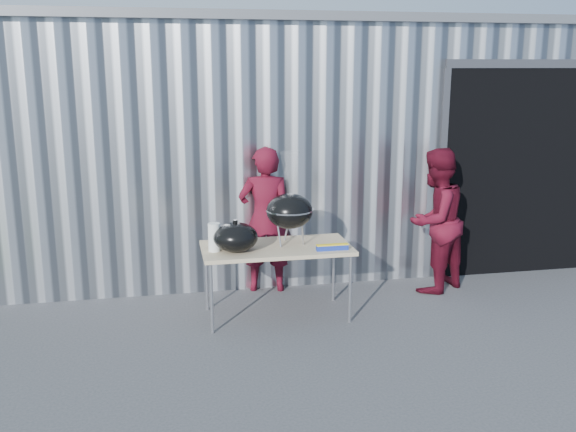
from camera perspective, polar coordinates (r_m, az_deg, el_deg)
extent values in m
plane|color=#3F3F41|center=(6.00, 1.26, -11.71)|extent=(80.00, 80.00, 0.00)
cube|color=silver|center=(10.26, -0.04, 7.47)|extent=(8.00, 6.00, 3.00)
cube|color=slate|center=(10.22, -0.04, 16.15)|extent=(8.20, 6.20, 0.10)
cube|color=black|center=(8.90, 19.21, 4.23)|extent=(2.40, 1.20, 2.50)
cube|color=#4C4C51|center=(8.32, 21.91, 12.45)|extent=(2.52, 0.08, 0.10)
cube|color=tan|center=(6.49, -1.03, -2.86)|extent=(1.50, 0.75, 0.04)
cylinder|color=silver|center=(6.23, -6.81, -7.30)|extent=(0.03, 0.03, 0.71)
cylinder|color=silver|center=(6.47, 5.55, -6.47)|extent=(0.03, 0.03, 0.71)
cylinder|color=silver|center=(6.82, -7.24, -5.47)|extent=(0.03, 0.03, 0.71)
cylinder|color=silver|center=(7.04, 4.07, -4.79)|extent=(0.03, 0.03, 0.71)
ellipsoid|color=black|center=(6.47, 0.14, 0.44)|extent=(0.47, 0.47, 0.35)
cylinder|color=silver|center=(6.47, 0.14, 0.55)|extent=(0.48, 0.48, 0.02)
cylinder|color=silver|center=(6.47, 0.14, 0.67)|extent=(0.45, 0.45, 0.01)
cylinder|color=silver|center=(6.66, -0.10, -1.19)|extent=(0.02, 0.02, 0.24)
cylinder|color=silver|center=(6.44, -0.80, -1.70)|extent=(0.02, 0.02, 0.24)
cylinder|color=silver|center=(6.48, 1.31, -1.60)|extent=(0.02, 0.02, 0.24)
cylinder|color=#BE6B44|center=(6.44, -1.14, 0.74)|extent=(0.02, 0.14, 0.02)
cylinder|color=#BE6B44|center=(6.44, -0.82, 0.75)|extent=(0.02, 0.14, 0.02)
cylinder|color=#BE6B44|center=(6.45, -0.50, 0.77)|extent=(0.02, 0.14, 0.02)
cylinder|color=#BE6B44|center=(6.46, -0.18, 0.78)|extent=(0.02, 0.14, 0.02)
cylinder|color=#BE6B44|center=(6.46, 0.14, 0.79)|extent=(0.02, 0.14, 0.02)
cylinder|color=#BE6B44|center=(6.47, 0.46, 0.81)|extent=(0.02, 0.14, 0.02)
cylinder|color=#BE6B44|center=(6.48, 0.78, 0.82)|extent=(0.02, 0.14, 0.02)
cylinder|color=#BE6B44|center=(6.48, 1.09, 0.83)|extent=(0.02, 0.14, 0.02)
cylinder|color=#BE6B44|center=(6.49, 1.41, 0.85)|extent=(0.02, 0.14, 0.02)
cone|color=silver|center=(6.41, 0.14, 3.29)|extent=(0.20, 0.20, 0.55)
ellipsoid|color=black|center=(6.29, -4.69, -1.89)|extent=(0.44, 0.44, 0.29)
cylinder|color=black|center=(6.25, -4.71, -0.49)|extent=(0.05, 0.05, 0.03)
cylinder|color=white|center=(6.32, -6.57, -1.88)|extent=(0.12, 0.12, 0.28)
cube|color=white|center=(6.60, -6.07, -2.03)|extent=(0.20, 0.15, 0.10)
cube|color=#172E97|center=(6.35, 3.96, -2.83)|extent=(0.32, 0.05, 0.05)
cube|color=yellow|center=(6.34, 3.96, -2.56)|extent=(0.32, 0.05, 0.01)
imported|color=#4E0B1A|center=(7.25, -2.03, -0.32)|extent=(0.66, 0.49, 1.66)
imported|color=#4E0B1A|center=(7.43, 12.92, -0.40)|extent=(1.01, 0.95, 1.64)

